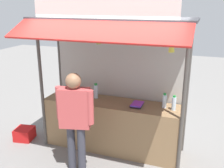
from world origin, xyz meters
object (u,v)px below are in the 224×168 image
Objects in this scene: banana_bunch_inner_left at (122,38)px; water_bottle_mid_left at (164,101)px; banana_bunch_rightmost at (172,47)px; plastic_crate at (25,134)px; banana_bunch_inner_right at (62,35)px; water_bottle_center at (174,103)px; water_bottle_front_right at (96,91)px; banana_bunch_leftmost at (99,39)px; vendor_person at (75,114)px; water_bottle_mid_right at (71,88)px; magazine_stack_rear_center at (137,105)px; magazine_stack_right at (66,95)px.

water_bottle_mid_left is at bearing 37.91° from banana_bunch_inner_left.
banana_bunch_rightmost is 0.96× the size of plastic_crate.
plastic_crate is at bearing -171.99° from water_bottle_mid_left.
water_bottle_mid_left is at bearing 16.27° from banana_bunch_inner_right.
water_bottle_front_right is at bearing 176.61° from water_bottle_center.
banana_bunch_leftmost reaches higher than vendor_person.
banana_bunch_inner_right is (-1.78, 0.00, 0.09)m from banana_bunch_rightmost.
banana_bunch_inner_right reaches higher than water_bottle_front_right.
water_bottle_mid_right is 0.86× the size of magazine_stack_rear_center.
water_bottle_mid_right is 1.50m from banana_bunch_leftmost.
magazine_stack_rear_center is at bearing 0.97° from magazine_stack_right.
water_bottle_front_right is at bearing 16.22° from plastic_crate.
water_bottle_mid_right is 0.70× the size of plastic_crate.
banana_bunch_leftmost is at bearing -22.60° from magazine_stack_right.
plastic_crate is (-2.27, -0.28, -0.85)m from magazine_stack_rear_center.
water_bottle_mid_right is at bearing 155.22° from banana_bunch_inner_left.
banana_bunch_inner_left reaches higher than water_bottle_front_right.
magazine_stack_rear_center is (1.41, 0.02, -0.01)m from magazine_stack_right.
vendor_person is (-0.78, -0.83, 0.04)m from magazine_stack_rear_center.
plastic_crate is (-2.11, 0.10, -2.05)m from banana_bunch_inner_left.
banana_bunch_inner_left reaches higher than vendor_person.
plastic_crate is at bearing 176.60° from banana_bunch_leftmost.
water_bottle_front_right is at bearing -5.41° from water_bottle_mid_right.
banana_bunch_inner_left and banana_bunch_inner_right have the same top height.
banana_bunch_inner_left is (1.24, -0.57, 1.11)m from water_bottle_mid_right.
banana_bunch_inner_right is at bearing -59.84° from magazine_stack_right.
magazine_stack_rear_center is at bearing -167.25° from water_bottle_mid_left.
vendor_person reaches higher than magazine_stack_rear_center.
banana_bunch_inner_left is (-0.79, -0.43, 1.10)m from water_bottle_center.
vendor_person is at bearing -161.67° from banana_bunch_rightmost.
magazine_stack_right is 0.96× the size of banana_bunch_rightmost.
magazine_stack_right is (-1.87, -0.13, -0.08)m from water_bottle_mid_left.
water_bottle_front_right is 1.29× the size of banana_bunch_inner_left.
water_bottle_center is 0.18m from water_bottle_mid_left.
magazine_stack_right is at bearing -176.09° from water_bottle_mid_left.
water_bottle_mid_left reaches higher than water_bottle_mid_right.
water_bottle_mid_right is 2.30m from banana_bunch_rightmost.
water_bottle_mid_right is 0.91× the size of water_bottle_center.
banana_bunch_inner_right is 0.82× the size of banana_bunch_leftmost.
water_bottle_mid_left is 2.91m from plastic_crate.
water_bottle_center reaches higher than plastic_crate.
magazine_stack_rear_center is 1.14m from vendor_person.
water_bottle_mid_left is 1.55m from banana_bunch_leftmost.
water_bottle_mid_right is at bearing 172.34° from magazine_stack_rear_center.
banana_bunch_inner_right is at bearing 179.96° from banana_bunch_inner_left.
vendor_person is (-1.41, -0.88, -0.05)m from water_bottle_center.
water_bottle_front_right is 1.11× the size of water_bottle_center.
water_bottle_mid_right is 1.76m from banana_bunch_inner_left.
banana_bunch_inner_left is 0.38m from banana_bunch_leftmost.
vendor_person is at bearing -117.19° from banana_bunch_leftmost.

